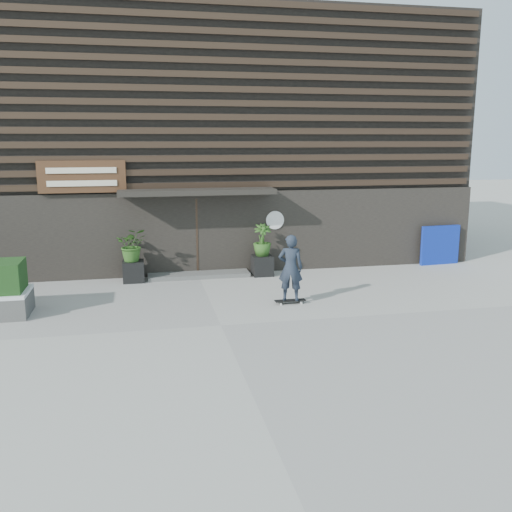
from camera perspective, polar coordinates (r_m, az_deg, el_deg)
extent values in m
plane|color=#A09D97|center=(12.50, -3.59, -7.05)|extent=(80.00, 80.00, 0.00)
cube|color=#50504D|center=(16.88, -5.83, -1.90)|extent=(3.00, 0.80, 0.12)
cube|color=black|center=(16.55, -12.33, -1.53)|extent=(0.60, 0.60, 0.60)
imported|color=#2D591E|center=(16.39, -12.45, 1.12)|extent=(0.86, 0.75, 0.96)
cube|color=black|center=(16.92, 0.63, -0.96)|extent=(0.60, 0.60, 0.60)
imported|color=#2D591E|center=(16.77, 0.64, 1.64)|extent=(0.54, 0.54, 0.96)
cube|color=#0B2195|center=(19.31, 18.18, 1.06)|extent=(1.37, 0.24, 1.28)
cube|color=black|center=(21.79, -7.58, 11.59)|extent=(18.00, 10.00, 8.00)
cube|color=black|center=(16.97, -6.03, 2.28)|extent=(18.00, 0.12, 2.50)
cube|color=#38281E|center=(16.74, -6.12, 7.15)|extent=(17.60, 0.08, 0.18)
cube|color=#38281E|center=(16.71, -6.15, 8.49)|extent=(17.60, 0.08, 0.18)
cube|color=#38281E|center=(16.69, -6.18, 9.83)|extent=(17.60, 0.08, 0.18)
cube|color=#38281E|center=(16.69, -6.21, 11.18)|extent=(17.60, 0.08, 0.18)
cube|color=#38281E|center=(16.69, -6.24, 12.52)|extent=(17.60, 0.08, 0.18)
cube|color=#38281E|center=(16.70, -6.27, 13.87)|extent=(17.60, 0.08, 0.18)
cube|color=#38281E|center=(16.72, -6.30, 15.21)|extent=(17.60, 0.08, 0.18)
cube|color=#38281E|center=(16.75, -6.33, 16.55)|extent=(17.60, 0.08, 0.18)
cube|color=#38281E|center=(16.78, -6.36, 17.89)|extent=(17.60, 0.08, 0.18)
cube|color=#38281E|center=(16.83, -6.40, 19.21)|extent=(17.60, 0.08, 0.18)
cube|color=#38281E|center=(16.89, -6.43, 20.53)|extent=(17.60, 0.08, 0.18)
cube|color=#38281E|center=(16.95, -6.46, 21.84)|extent=(17.60, 0.08, 0.18)
cube|color=#38281E|center=(17.02, -6.49, 23.14)|extent=(17.60, 0.08, 0.18)
cube|color=#38281E|center=(17.11, -6.53, 24.43)|extent=(17.60, 0.08, 0.18)
cube|color=black|center=(16.37, -5.97, 6.52)|extent=(4.50, 1.00, 0.15)
cube|color=black|center=(17.15, -6.08, 2.03)|extent=(2.40, 0.30, 2.30)
cube|color=#38281E|center=(16.97, -6.02, 1.93)|extent=(0.06, 0.10, 2.30)
cube|color=#472B19|center=(16.63, -17.25, 7.70)|extent=(2.40, 0.10, 0.90)
cube|color=beige|center=(16.55, -17.31, 8.30)|extent=(1.90, 0.02, 0.16)
cube|color=beige|center=(16.57, -17.24, 7.06)|extent=(1.90, 0.02, 0.16)
cylinder|color=white|center=(17.24, 1.94, 3.66)|extent=(0.56, 0.03, 0.56)
cube|color=black|center=(14.08, 3.48, -4.53)|extent=(0.78, 0.20, 0.02)
cylinder|color=beige|center=(13.94, 2.55, -4.93)|extent=(0.06, 0.03, 0.06)
cylinder|color=#AEADA9|center=(14.12, 2.35, -4.70)|extent=(0.06, 0.03, 0.06)
cylinder|color=beige|center=(14.07, 4.61, -4.79)|extent=(0.06, 0.03, 0.06)
cylinder|color=#A8A7A3|center=(14.25, 4.39, -4.57)|extent=(0.06, 0.03, 0.06)
imported|color=#1B2230|center=(13.86, 3.53, -1.19)|extent=(0.70, 0.56, 1.66)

